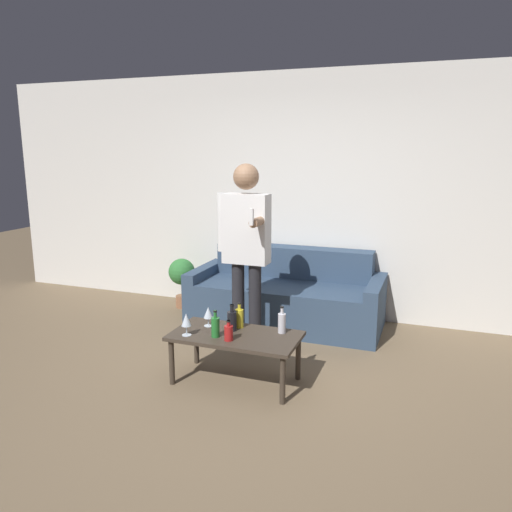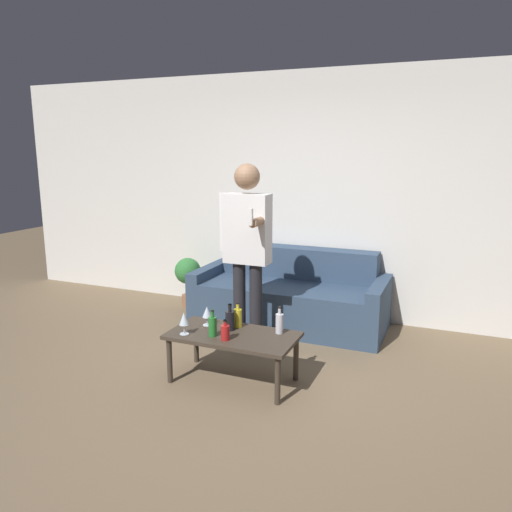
{
  "view_description": "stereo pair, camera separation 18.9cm",
  "coord_description": "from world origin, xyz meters",
  "px_view_note": "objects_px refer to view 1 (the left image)",
  "views": [
    {
      "loc": [
        1.35,
        -3.13,
        1.87
      ],
      "look_at": [
        -0.11,
        0.87,
        0.95
      ],
      "focal_mm": 35.0,
      "sensor_mm": 36.0,
      "label": 1
    },
    {
      "loc": [
        1.53,
        -3.06,
        1.87
      ],
      "look_at": [
        -0.11,
        0.87,
        0.95
      ],
      "focal_mm": 35.0,
      "sensor_mm": 36.0,
      "label": 2
    }
  ],
  "objects_px": {
    "coffee_table": "(235,340)",
    "bottle_orange": "(215,326)",
    "couch": "(286,297)",
    "person_standing_front": "(246,242)"
  },
  "relations": [
    {
      "from": "person_standing_front",
      "to": "bottle_orange",
      "type": "bearing_deg",
      "value": -87.16
    },
    {
      "from": "bottle_orange",
      "to": "person_standing_front",
      "type": "relative_size",
      "value": 0.13
    },
    {
      "from": "couch",
      "to": "person_standing_front",
      "type": "height_order",
      "value": "person_standing_front"
    },
    {
      "from": "couch",
      "to": "coffee_table",
      "type": "distance_m",
      "value": 1.49
    },
    {
      "from": "couch",
      "to": "bottle_orange",
      "type": "bearing_deg",
      "value": -93.93
    },
    {
      "from": "coffee_table",
      "to": "bottle_orange",
      "type": "height_order",
      "value": "bottle_orange"
    },
    {
      "from": "bottle_orange",
      "to": "coffee_table",
      "type": "bearing_deg",
      "value": 39.78
    },
    {
      "from": "coffee_table",
      "to": "bottle_orange",
      "type": "distance_m",
      "value": 0.21
    },
    {
      "from": "coffee_table",
      "to": "person_standing_front",
      "type": "distance_m",
      "value": 0.96
    },
    {
      "from": "couch",
      "to": "coffee_table",
      "type": "xyz_separation_m",
      "value": [
        0.02,
        -1.49,
        0.07
      ]
    }
  ]
}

